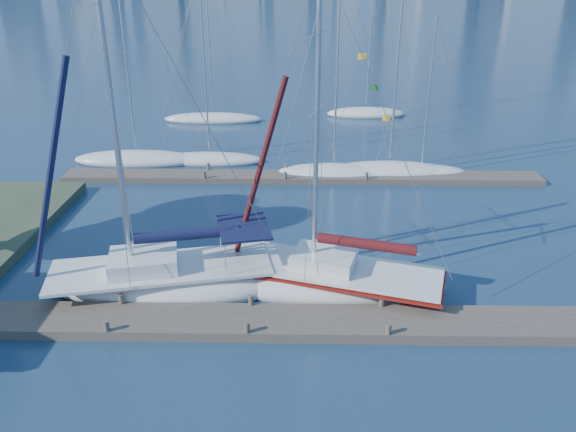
{
  "coord_description": "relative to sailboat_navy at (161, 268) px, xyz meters",
  "views": [
    {
      "loc": [
        1.75,
        -17.42,
        12.22
      ],
      "look_at": [
        1.36,
        4.0,
        2.77
      ],
      "focal_mm": 35.0,
      "sensor_mm": 36.0,
      "label": 1
    }
  ],
  "objects": [
    {
      "name": "bg_boat_4",
      "position": [
        13.52,
        14.44,
        -0.84
      ],
      "size": [
        6.05,
        2.38,
        10.22
      ],
      "rotation": [
        0.0,
        0.0,
        -0.07
      ],
      "color": "white",
      "rests_on": "ground"
    },
    {
      "name": "bg_boat_7",
      "position": [
        11.71,
        30.37,
        -0.77
      ],
      "size": [
        7.2,
        2.8,
        14.6
      ],
      "rotation": [
        0.0,
        0.0,
        -0.07
      ],
      "color": "white",
      "rests_on": "ground"
    },
    {
      "name": "far_dock",
      "position": [
        5.79,
        13.46,
        -0.89
      ],
      "size": [
        30.0,
        1.8,
        0.36
      ],
      "primitive_type": "cube",
      "color": "#4B4237",
      "rests_on": "ground"
    },
    {
      "name": "bg_boat_6",
      "position": [
        -1.87,
        28.18,
        -0.8
      ],
      "size": [
        8.83,
        4.64,
        14.43
      ],
      "rotation": [
        0.0,
        0.0,
        0.3
      ],
      "color": "white",
      "rests_on": "ground"
    },
    {
      "name": "sailboat_navy",
      "position": [
        0.0,
        0.0,
        0.0
      ],
      "size": [
        10.0,
        5.07,
        14.73
      ],
      "rotation": [
        0.0,
        0.0,
        0.21
      ],
      "color": "white",
      "rests_on": "ground"
    },
    {
      "name": "ground",
      "position": [
        3.79,
        -2.54,
        -1.07
      ],
      "size": [
        700.0,
        700.0,
        0.0
      ],
      "primitive_type": "plane",
      "color": "navy",
      "rests_on": "ground"
    },
    {
      "name": "bg_boat_0",
      "position": [
        -5.47,
        16.63,
        -0.77
      ],
      "size": [
        8.84,
        3.21,
        15.03
      ],
      "rotation": [
        0.0,
        0.0,
        0.09
      ],
      "color": "white",
      "rests_on": "ground"
    },
    {
      "name": "sailboat_maroon",
      "position": [
        7.22,
        0.15,
        -0.08
      ],
      "size": [
        9.4,
        5.35,
        13.34
      ],
      "rotation": [
        0.0,
        0.0,
        -0.29
      ],
      "color": "white",
      "rests_on": "ground"
    },
    {
      "name": "bg_boat_2",
      "position": [
        7.85,
        14.12,
        -0.77
      ],
      "size": [
        7.71,
        4.05,
        14.98
      ],
      "rotation": [
        0.0,
        0.0,
        0.24
      ],
      "color": "white",
      "rests_on": "ground"
    },
    {
      "name": "bg_boat_3",
      "position": [
        11.46,
        14.46,
        -0.76
      ],
      "size": [
        8.56,
        5.59,
        15.13
      ],
      "rotation": [
        0.0,
        0.0,
        -0.41
      ],
      "color": "white",
      "rests_on": "ground"
    },
    {
      "name": "bg_boat_1",
      "position": [
        -0.5,
        16.78,
        -0.82
      ],
      "size": [
        7.62,
        4.53,
        13.16
      ],
      "rotation": [
        0.0,
        0.0,
        -0.36
      ],
      "color": "white",
      "rests_on": "ground"
    },
    {
      "name": "near_dock",
      "position": [
        3.79,
        -2.54,
        -0.87
      ],
      "size": [
        26.0,
        2.0,
        0.4
      ],
      "primitive_type": "cube",
      "color": "#4B4237",
      "rests_on": "ground"
    }
  ]
}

